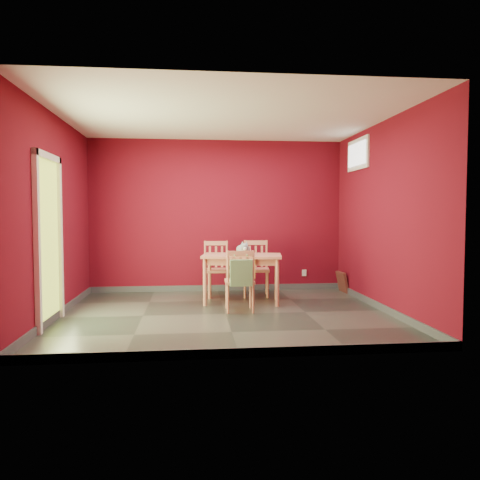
{
  "coord_description": "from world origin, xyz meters",
  "views": [
    {
      "loc": [
        -0.47,
        -6.39,
        1.39
      ],
      "look_at": [
        0.25,
        0.45,
        1.0
      ],
      "focal_mm": 35.0,
      "sensor_mm": 36.0,
      "label": 1
    }
  ],
  "objects": [
    {
      "name": "dining_table",
      "position": [
        0.32,
        0.8,
        0.66
      ],
      "size": [
        1.3,
        0.89,
        0.75
      ],
      "color": "#C8775D",
      "rests_on": "ground"
    },
    {
      "name": "tote_bag",
      "position": [
        0.21,
        -0.06,
        0.58
      ],
      "size": [
        0.3,
        0.18,
        0.43
      ],
      "color": "#638A5A",
      "rests_on": "chair_near"
    },
    {
      "name": "outlet_plate",
      "position": [
        1.6,
        1.99,
        0.3
      ],
      "size": [
        0.08,
        0.02,
        0.12
      ],
      "primitive_type": "cube",
      "color": "silver",
      "rests_on": "room_shell"
    },
    {
      "name": "chair_near",
      "position": [
        0.22,
        0.15,
        0.45
      ],
      "size": [
        0.42,
        0.42,
        0.88
      ],
      "color": "#C8775D",
      "rests_on": "ground"
    },
    {
      "name": "doorway",
      "position": [
        -2.23,
        -0.4,
        1.12
      ],
      "size": [
        0.06,
        1.01,
        2.13
      ],
      "color": "#B7D838",
      "rests_on": "ground"
    },
    {
      "name": "cat",
      "position": [
        0.33,
        0.76,
        0.87
      ],
      "size": [
        0.24,
        0.45,
        0.22
      ],
      "primitive_type": null,
      "rotation": [
        0.0,
        0.0,
        0.01
      ],
      "color": "slate",
      "rests_on": "table_runner"
    },
    {
      "name": "room_shell",
      "position": [
        0.0,
        0.0,
        0.05
      ],
      "size": [
        4.5,
        4.5,
        4.5
      ],
      "color": "#5E0917",
      "rests_on": "ground"
    },
    {
      "name": "ground",
      "position": [
        0.0,
        0.0,
        0.0
      ],
      "size": [
        4.5,
        4.5,
        0.0
      ],
      "primitive_type": "plane",
      "color": "#2D342D",
      "rests_on": "ground"
    },
    {
      "name": "table_runner",
      "position": [
        0.32,
        0.69,
        0.7
      ],
      "size": [
        0.42,
        0.72,
        0.34
      ],
      "color": "#9D6428",
      "rests_on": "dining_table"
    },
    {
      "name": "picture_frame",
      "position": [
        2.19,
        1.58,
        0.18
      ],
      "size": [
        0.15,
        0.37,
        0.36
      ],
      "color": "#5A2B21",
      "rests_on": "ground"
    },
    {
      "name": "window",
      "position": [
        2.23,
        1.0,
        2.35
      ],
      "size": [
        0.05,
        0.9,
        0.5
      ],
      "color": "white",
      "rests_on": "room_shell"
    },
    {
      "name": "chair_far_left",
      "position": [
        -0.05,
        1.4,
        0.47
      ],
      "size": [
        0.44,
        0.44,
        0.93
      ],
      "color": "#C8775D",
      "rests_on": "ground"
    },
    {
      "name": "chair_far_right",
      "position": [
        0.62,
        1.38,
        0.48
      ],
      "size": [
        0.48,
        0.48,
        0.93
      ],
      "color": "#C8775D",
      "rests_on": "ground"
    }
  ]
}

